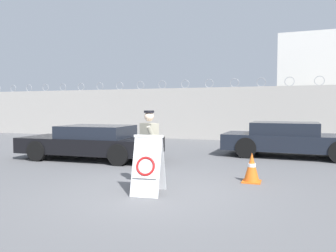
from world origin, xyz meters
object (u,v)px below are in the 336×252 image
barricade_sign (148,165)px  security_guard (149,145)px  parked_car_rear_sedan (290,139)px  parked_car_front_coupe (92,142)px  traffic_cone_near (252,168)px

barricade_sign → security_guard: bearing=103.8°
security_guard → parked_car_rear_sedan: bearing=90.8°
parked_car_front_coupe → security_guard: bearing=136.5°
security_guard → parked_car_rear_sedan: 6.42m
barricade_sign → security_guard: 0.72m
barricade_sign → parked_car_rear_sedan: (2.74, 6.28, 0.04)m
traffic_cone_near → parked_car_rear_sedan: size_ratio=0.15×
barricade_sign → traffic_cone_near: barricade_sign is taller
parked_car_front_coupe → parked_car_rear_sedan: bearing=-158.4°
security_guard → barricade_sign: bearing=-40.0°
traffic_cone_near → parked_car_front_coupe: 5.65m
barricade_sign → parked_car_front_coupe: 4.92m
traffic_cone_near → parked_car_rear_sedan: parked_car_rear_sedan is taller
barricade_sign → traffic_cone_near: 2.57m
security_guard → parked_car_front_coupe: security_guard is taller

